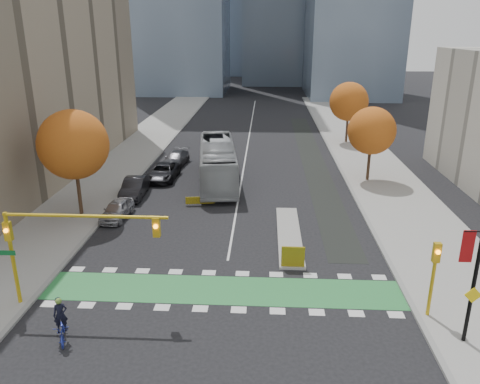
# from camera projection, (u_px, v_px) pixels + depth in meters

# --- Properties ---
(ground) EXTENTS (300.00, 300.00, 0.00)m
(ground) POSITION_uv_depth(u_px,v_px,m) (220.00, 305.00, 24.54)
(ground) COLOR black
(ground) RESTS_ON ground
(sidewalk_west) EXTENTS (7.00, 120.00, 0.15)m
(sidewalk_west) POSITION_uv_depth(u_px,v_px,m) (98.00, 182.00, 44.08)
(sidewalk_west) COLOR gray
(sidewalk_west) RESTS_ON ground
(sidewalk_east) EXTENTS (7.00, 120.00, 0.15)m
(sidewalk_east) POSITION_uv_depth(u_px,v_px,m) (388.00, 187.00, 42.67)
(sidewalk_east) COLOR gray
(sidewalk_east) RESTS_ON ground
(curb_west) EXTENTS (0.30, 120.00, 0.16)m
(curb_west) POSITION_uv_depth(u_px,v_px,m) (134.00, 183.00, 43.90)
(curb_west) COLOR gray
(curb_west) RESTS_ON ground
(curb_east) EXTENTS (0.30, 120.00, 0.16)m
(curb_east) POSITION_uv_depth(u_px,v_px,m) (349.00, 187.00, 42.86)
(curb_east) COLOR gray
(curb_east) RESTS_ON ground
(bike_crossing) EXTENTS (20.00, 3.00, 0.01)m
(bike_crossing) POSITION_uv_depth(u_px,v_px,m) (223.00, 290.00, 25.95)
(bike_crossing) COLOR #297E3C
(bike_crossing) RESTS_ON ground
(centre_line) EXTENTS (0.15, 70.00, 0.01)m
(centre_line) POSITION_uv_depth(u_px,v_px,m) (249.00, 138.00, 62.26)
(centre_line) COLOR silver
(centre_line) RESTS_ON ground
(bike_lane_paint) EXTENTS (2.50, 50.00, 0.01)m
(bike_lane_paint) POSITION_uv_depth(u_px,v_px,m) (312.00, 159.00, 52.44)
(bike_lane_paint) COLOR black
(bike_lane_paint) RESTS_ON ground
(median_island) EXTENTS (1.60, 10.00, 0.16)m
(median_island) POSITION_uv_depth(u_px,v_px,m) (289.00, 235.00, 32.79)
(median_island) COLOR gray
(median_island) RESTS_ON ground
(hazard_board) EXTENTS (1.40, 0.12, 1.30)m
(hazard_board) POSITION_uv_depth(u_px,v_px,m) (293.00, 257.00, 28.03)
(hazard_board) COLOR yellow
(hazard_board) RESTS_ON median_island
(tree_west) EXTENTS (5.20, 5.20, 8.22)m
(tree_west) POSITION_uv_depth(u_px,v_px,m) (73.00, 145.00, 34.64)
(tree_west) COLOR #332114
(tree_west) RESTS_ON ground
(tree_east_near) EXTENTS (4.40, 4.40, 7.08)m
(tree_east_near) POSITION_uv_depth(u_px,v_px,m) (372.00, 131.00, 43.07)
(tree_east_near) COLOR #332114
(tree_east_near) RESTS_ON ground
(tree_east_far) EXTENTS (4.80, 4.80, 7.65)m
(tree_east_far) POSITION_uv_depth(u_px,v_px,m) (349.00, 102.00, 58.01)
(tree_east_far) COLOR #332114
(tree_east_far) RESTS_ON ground
(traffic_signal_west) EXTENTS (8.53, 0.56, 5.20)m
(traffic_signal_west) POSITION_uv_depth(u_px,v_px,m) (59.00, 235.00, 23.15)
(traffic_signal_west) COLOR #BF9914
(traffic_signal_west) RESTS_ON ground
(traffic_signal_east) EXTENTS (0.35, 0.43, 4.10)m
(traffic_signal_east) POSITION_uv_depth(u_px,v_px,m) (434.00, 269.00, 22.61)
(traffic_signal_east) COLOR #BF9914
(traffic_signal_east) RESTS_ON ground
(banner_lamppost) EXTENTS (1.65, 0.36, 8.28)m
(banner_lamppost) POSITION_uv_depth(u_px,v_px,m) (480.00, 253.00, 20.06)
(banner_lamppost) COLOR black
(banner_lamppost) RESTS_ON ground
(cyclist) EXTENTS (1.32, 2.04, 2.22)m
(cyclist) POSITION_uv_depth(u_px,v_px,m) (62.00, 326.00, 21.55)
(cyclist) COLOR navy
(cyclist) RESTS_ON ground
(bus) EXTENTS (4.84, 13.91, 3.79)m
(bus) POSITION_uv_depth(u_px,v_px,m) (218.00, 162.00, 43.94)
(bus) COLOR #9A9EA1
(bus) RESTS_ON ground
(parked_car_a) EXTENTS (1.93, 4.23, 1.41)m
(parked_car_a) POSITION_uv_depth(u_px,v_px,m) (117.00, 210.00, 35.61)
(parked_car_a) COLOR #A4A4AA
(parked_car_a) RESTS_ON ground
(parked_car_b) EXTENTS (1.89, 4.98, 1.62)m
(parked_car_b) POSITION_uv_depth(u_px,v_px,m) (134.00, 188.00, 40.29)
(parked_car_b) COLOR black
(parked_car_b) RESTS_ON ground
(parked_car_c) EXTENTS (2.60, 5.17, 1.44)m
(parked_car_c) POSITION_uv_depth(u_px,v_px,m) (176.00, 159.00, 49.66)
(parked_car_c) COLOR #48484D
(parked_car_c) RESTS_ON ground
(parked_car_d) EXTENTS (2.64, 5.46, 1.50)m
(parked_car_d) POSITION_uv_depth(u_px,v_px,m) (163.00, 172.00, 44.95)
(parked_car_d) COLOR black
(parked_car_d) RESTS_ON ground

